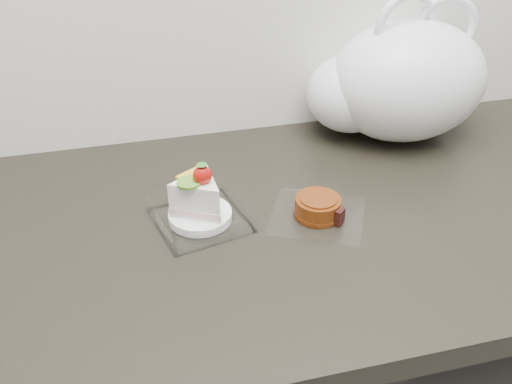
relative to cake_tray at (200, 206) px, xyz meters
name	(u,v)px	position (x,y,z in m)	size (l,w,h in m)	color
cake_tray	(200,206)	(0.00, 0.00, 0.00)	(0.16, 0.16, 0.11)	white
mooncake_wrap	(318,209)	(0.19, -0.03, -0.02)	(0.19, 0.19, 0.04)	white
plastic_bag	(396,82)	(0.42, 0.20, 0.08)	(0.36, 0.25, 0.29)	white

